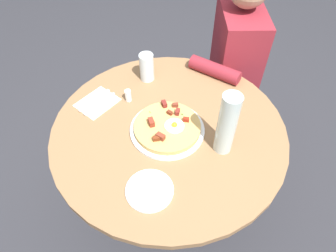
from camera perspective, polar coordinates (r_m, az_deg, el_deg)
The scene contains 12 objects.
ground_plane at distance 1.88m, azimuth 0.10°, elevation -14.62°, with size 6.00×6.00×0.00m, color #2D2D33.
dining_table at distance 1.42m, azimuth 0.13°, elevation -4.77°, with size 0.99×0.99×0.71m.
person_seated at distance 1.88m, azimuth 11.78°, elevation 9.06°, with size 0.52×0.42×1.14m.
pizza_plate at distance 1.27m, azimuth -0.14°, elevation -0.67°, with size 0.31×0.31×0.01m, color white.
breakfast_pizza at distance 1.26m, azimuth -0.13°, elevation -0.10°, with size 0.28×0.28×0.05m.
bread_plate at distance 1.11m, azimuth -3.49°, elevation -11.97°, with size 0.17×0.17×0.01m, color white.
napkin at distance 1.42m, azimuth -13.16°, elevation 4.31°, with size 0.17×0.14×0.00m, color white.
fork at distance 1.41m, azimuth -12.71°, elevation 4.13°, with size 0.18×0.01×0.01m, color silver.
knife at distance 1.43m, azimuth -13.66°, elevation 4.76°, with size 0.18×0.01×0.01m, color silver.
water_glass at distance 1.47m, azimuth -4.02°, elevation 10.98°, with size 0.07×0.07×0.14m, color silver.
water_bottle at distance 1.13m, azimuth 11.02°, elevation 0.28°, with size 0.07×0.07×0.28m, color silver.
salt_shaker at distance 1.39m, azimuth -7.49°, elevation 5.71°, with size 0.03×0.03×0.06m, color white.
Camera 1 is at (0.84, -0.02, 1.69)m, focal length 32.43 mm.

